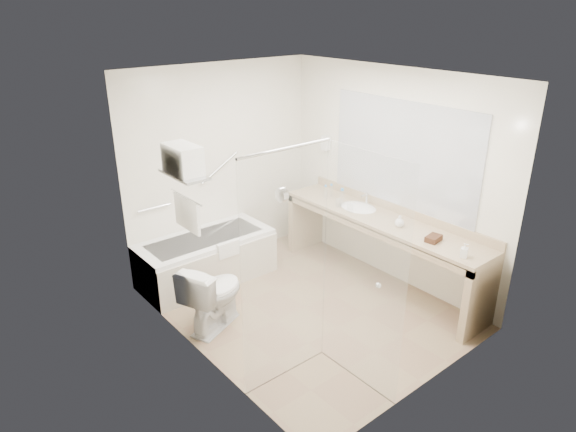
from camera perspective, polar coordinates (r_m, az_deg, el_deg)
floor at (r=5.78m, az=1.92°, el=-10.08°), size 3.20×3.20×0.00m
ceiling at (r=4.90m, az=2.31°, el=15.32°), size 2.60×3.20×0.10m
wall_back at (r=6.43m, az=-7.43°, el=5.50°), size 2.60×0.10×2.50m
wall_front at (r=4.26m, az=16.55°, el=-4.49°), size 2.60×0.10×2.50m
wall_left at (r=4.52m, az=-10.36°, el=-2.24°), size 0.10×3.20×2.50m
wall_right at (r=6.11m, az=11.31°, el=4.32°), size 0.10×3.20×2.50m
bathtub at (r=6.27m, az=-9.05°, el=-4.69°), size 1.60×0.73×0.59m
grab_bar_short at (r=6.07m, az=-14.64°, el=0.90°), size 0.40×0.03×0.03m
grab_bar_long at (r=6.37m, az=-7.61°, el=5.34°), size 0.53×0.03×0.33m
shower_enclosure at (r=4.28m, az=3.94°, el=-6.14°), size 0.96×0.91×2.11m
towel_shelf at (r=4.69m, az=-11.54°, el=5.19°), size 0.24×0.55×0.81m
vanity_counter at (r=6.04m, az=10.28°, el=-2.04°), size 0.55×2.70×0.95m
sink at (r=6.23m, az=7.81°, el=0.71°), size 0.40×0.52×0.14m
faucet at (r=6.29m, az=8.76°, el=1.95°), size 0.03×0.03×0.14m
mirror at (r=5.92m, az=12.58°, el=6.69°), size 0.02×2.00×1.20m
hairdryer_unit at (r=6.70m, az=4.21°, el=8.11°), size 0.08×0.10×0.18m
toilet at (r=5.35m, az=-8.27°, el=-8.66°), size 0.85×0.68×0.73m
amenity_basket at (r=5.49m, az=15.86°, el=-2.42°), size 0.19×0.15×0.06m
soap_bottle_a at (r=5.23m, az=18.96°, el=-4.03°), size 0.12×0.16×0.07m
soap_bottle_b at (r=5.74m, az=12.28°, el=-0.69°), size 0.10×0.13×0.10m
water_bottle_left at (r=6.51m, az=4.83°, el=2.82°), size 0.05×0.05×0.17m
water_bottle_mid at (r=6.21m, az=6.01°, el=2.04°), size 0.07×0.07×0.22m
water_bottle_right at (r=6.44m, az=4.18°, el=2.66°), size 0.05×0.05×0.17m
drinking_glass_near at (r=6.19m, az=5.64°, el=1.45°), size 0.09×0.09×0.10m
drinking_glass_far at (r=6.05m, az=6.92°, el=0.87°), size 0.10×0.10×0.10m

